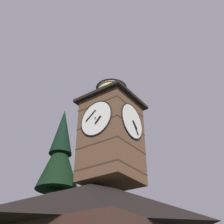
{
  "coord_description": "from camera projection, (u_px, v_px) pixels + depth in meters",
  "views": [
    {
      "loc": [
        15.46,
        9.13,
        1.77
      ],
      "look_at": [
        -0.28,
        -2.16,
        13.8
      ],
      "focal_mm": 45.03,
      "sensor_mm": 36.0,
      "label": 1
    }
  ],
  "objects": [
    {
      "name": "flying_bird_high",
      "position": [
        118.0,
        91.0,
        30.62
      ],
      "size": [
        0.72,
        0.33,
        0.13
      ],
      "color": "black"
    },
    {
      "name": "clock_tower",
      "position": [
        111.0,
        132.0,
        21.96
      ],
      "size": [
        4.5,
        4.5,
        9.52
      ],
      "color": "brown",
      "rests_on": "building_main"
    },
    {
      "name": "moon",
      "position": [
        1.0,
        219.0,
        45.56
      ],
      "size": [
        1.73,
        1.73,
        1.73
      ],
      "color": "silver"
    },
    {
      "name": "pine_tree_behind",
      "position": [
        54.0,
        211.0,
        23.13
      ],
      "size": [
        6.96,
        6.96,
        16.87
      ],
      "color": "#473323",
      "rests_on": "ground_plane"
    }
  ]
}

